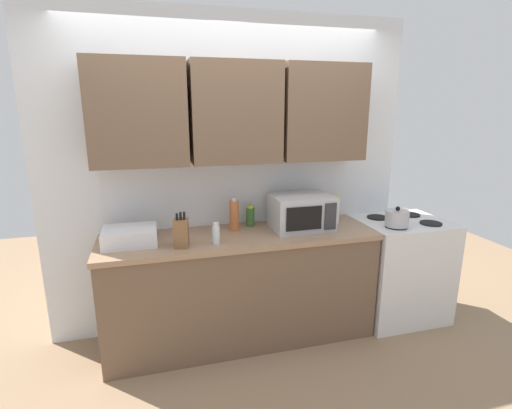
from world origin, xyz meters
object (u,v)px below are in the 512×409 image
dish_rack (130,236)px  knife_block (181,233)px  kettle (397,218)px  bottle_white_jar (335,210)px  stove_range (399,268)px  microwave (301,212)px  bottle_green_oil (250,216)px  bottle_clear_tall (216,234)px  bottle_spice_jar (234,215)px

dish_rack → knife_block: knife_block is taller
kettle → bottle_white_jar: (-0.44, 0.25, 0.04)m
stove_range → microwave: (-0.95, 0.04, 0.59)m
stove_range → dish_rack: 2.34m
bottle_white_jar → bottle_green_oil: bearing=170.9°
bottle_white_jar → bottle_clear_tall: bearing=-166.7°
kettle → bottle_clear_tall: (-1.51, -0.01, -0.00)m
dish_rack → bottle_clear_tall: (0.60, -0.17, 0.02)m
kettle → bottle_spice_jar: bearing=167.8°
stove_range → bottle_green_oil: 1.45m
stove_range → bottle_clear_tall: size_ratio=5.60×
bottle_green_oil → dish_rack: bearing=-168.1°
kettle → dish_rack: size_ratio=0.50×
kettle → microwave: (-0.78, 0.18, 0.06)m
kettle → microwave: 0.80m
dish_rack → knife_block: bearing=-22.8°
stove_range → bottle_white_jar: 0.84m
kettle → dish_rack: 2.12m
knife_block → bottle_white_jar: size_ratio=1.07×
microwave → bottle_white_jar: (0.34, 0.07, -0.03)m
dish_rack → bottle_spice_jar: bearing=8.9°
kettle → microwave: bearing=167.3°
knife_block → bottle_clear_tall: size_ratio=1.58×
microwave → bottle_white_jar: bearing=11.5°
knife_block → bottle_spice_jar: bearing=31.9°
bottle_green_oil → bottle_clear_tall: 0.51m
microwave → knife_block: 0.99m
bottle_spice_jar → bottle_green_oil: size_ratio=1.56×
stove_range → bottle_spice_jar: size_ratio=3.37×
microwave → bottle_clear_tall: (-0.73, -0.18, -0.06)m
dish_rack → microwave: bearing=0.7°
bottle_green_oil → stove_range: bearing=-9.5°
stove_range → bottle_green_oil: size_ratio=5.26×
knife_block → dish_rack: bearing=157.2°
kettle → bottle_spice_jar: (-1.32, 0.29, 0.05)m
knife_block → bottle_green_oil: 0.69m
bottle_white_jar → bottle_spice_jar: bearing=177.4°
kettle → bottle_clear_tall: 1.51m
dish_rack → bottle_white_jar: (1.68, 0.09, 0.05)m
bottle_spice_jar → bottle_green_oil: bearing=26.4°
stove_range → bottle_spice_jar: bearing=174.4°
knife_block → bottle_green_oil: size_ratio=1.48×
stove_range → bottle_green_oil: bottle_green_oil is taller
microwave → bottle_white_jar: microwave is taller
stove_range → bottle_green_oil: bearing=170.5°
bottle_clear_tall → dish_rack: bearing=164.4°
stove_range → dish_rack: (-2.29, 0.02, 0.51)m
microwave → bottle_white_jar: size_ratio=2.01×
dish_rack → bottle_clear_tall: 0.63m
bottle_white_jar → microwave: bearing=-168.5°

